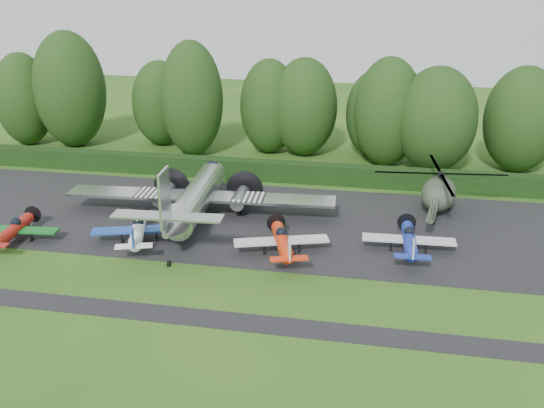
% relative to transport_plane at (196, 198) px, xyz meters
% --- Properties ---
extents(ground, '(160.00, 160.00, 0.00)m').
position_rel_transport_plane_xyz_m(ground, '(3.65, -9.13, -2.13)').
color(ground, '#234D15').
rests_on(ground, ground).
extents(apron, '(70.00, 18.00, 0.01)m').
position_rel_transport_plane_xyz_m(apron, '(3.65, 0.87, -2.12)').
color(apron, black).
rests_on(apron, ground).
extents(taxiway_verge, '(70.00, 2.00, 0.00)m').
position_rel_transport_plane_xyz_m(taxiway_verge, '(3.65, -15.13, -2.13)').
color(taxiway_verge, black).
rests_on(taxiway_verge, ground).
extents(hedgerow, '(90.00, 1.60, 2.00)m').
position_rel_transport_plane_xyz_m(hedgerow, '(3.65, 11.87, -2.13)').
color(hedgerow, black).
rests_on(hedgerow, ground).
extents(transport_plane, '(23.81, 18.26, 7.63)m').
position_rel_transport_plane_xyz_m(transport_plane, '(0.00, 0.00, 0.00)').
color(transport_plane, silver).
rests_on(transport_plane, ground).
extents(light_plane_red, '(6.81, 7.16, 2.62)m').
position_rel_transport_plane_xyz_m(light_plane_red, '(-12.93, -7.10, -1.04)').
color(light_plane_red, '#9F170E').
rests_on(light_plane_red, ground).
extents(light_plane_white, '(7.35, 7.73, 2.82)m').
position_rel_transport_plane_xyz_m(light_plane_white, '(-3.09, -5.42, -0.95)').
color(light_plane_white, white).
rests_on(light_plane_white, ground).
extents(light_plane_orange, '(7.28, 7.66, 2.80)m').
position_rel_transport_plane_xyz_m(light_plane_orange, '(8.48, -5.34, -0.96)').
color(light_plane_orange, red).
rests_on(light_plane_orange, ground).
extents(light_plane_blue, '(7.09, 7.45, 2.72)m').
position_rel_transport_plane_xyz_m(light_plane_blue, '(17.96, -3.24, -0.99)').
color(light_plane_blue, '#192B9A').
rests_on(light_plane_blue, ground).
extents(helicopter, '(11.54, 13.51, 3.72)m').
position_rel_transport_plane_xyz_m(helicopter, '(20.68, 5.96, -0.13)').
color(helicopter, '#323C2E').
rests_on(helicopter, ground).
extents(tree_1, '(6.87, 6.87, 10.33)m').
position_rel_transport_plane_xyz_m(tree_1, '(-11.54, 22.86, 3.02)').
color(tree_1, black).
rests_on(tree_1, ground).
extents(tree_2, '(6.85, 6.85, 11.26)m').
position_rel_transport_plane_xyz_m(tree_2, '(-27.95, 19.89, 3.49)').
color(tree_2, black).
rests_on(tree_2, ground).
extents(tree_3, '(7.55, 7.55, 11.29)m').
position_rel_transport_plane_xyz_m(tree_3, '(6.33, 21.68, 3.51)').
color(tree_3, black).
rests_on(tree_3, ground).
extents(tree_4, '(8.49, 8.49, 11.25)m').
position_rel_transport_plane_xyz_m(tree_4, '(20.81, 18.16, 3.49)').
color(tree_4, black).
rests_on(tree_4, ground).
extents(tree_5, '(7.11, 7.11, 13.21)m').
position_rel_transport_plane_xyz_m(tree_5, '(-6.29, 19.18, 4.46)').
color(tree_5, black).
rests_on(tree_5, ground).
extents(tree_6, '(7.87, 7.87, 11.27)m').
position_rel_transport_plane_xyz_m(tree_6, '(29.68, 19.86, 3.50)').
color(tree_6, black).
rests_on(tree_6, ground).
extents(tree_7, '(8.49, 8.49, 13.88)m').
position_rel_transport_plane_xyz_m(tree_7, '(-21.89, 20.27, 4.80)').
color(tree_7, black).
rests_on(tree_7, ground).
extents(tree_8, '(6.11, 6.11, 9.85)m').
position_rel_transport_plane_xyz_m(tree_8, '(14.05, 23.00, 2.78)').
color(tree_8, black).
rests_on(tree_8, ground).
extents(tree_9, '(6.81, 6.81, 11.02)m').
position_rel_transport_plane_xyz_m(tree_9, '(2.18, 21.91, 3.37)').
color(tree_9, black).
rests_on(tree_9, ground).
extents(tree_10, '(7.36, 7.36, 11.91)m').
position_rel_transport_plane_xyz_m(tree_10, '(15.77, 19.49, 3.82)').
color(tree_10, black).
rests_on(tree_10, ground).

